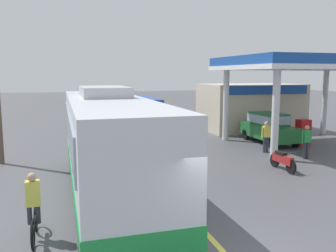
# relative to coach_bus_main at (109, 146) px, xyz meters

# --- Properties ---
(ground) EXTENTS (120.00, 120.00, 0.00)m
(ground) POSITION_rel_coach_bus_main_xyz_m (2.00, 14.74, -1.72)
(ground) COLOR #4C4C51
(lane_divider_stripe) EXTENTS (0.16, 50.00, 0.01)m
(lane_divider_stripe) POSITION_rel_coach_bus_main_xyz_m (2.00, 9.74, -1.72)
(lane_divider_stripe) COLOR #D8CC4C
(lane_divider_stripe) RESTS_ON ground
(coach_bus_main) EXTENTS (2.60, 11.04, 3.69)m
(coach_bus_main) POSITION_rel_coach_bus_main_xyz_m (0.00, 0.00, 0.00)
(coach_bus_main) COLOR silver
(coach_bus_main) RESTS_ON ground
(gas_station_roadside) EXTENTS (9.10, 11.95, 5.10)m
(gas_station_roadside) POSITION_rel_coach_bus_main_xyz_m (12.06, 9.84, 0.91)
(gas_station_roadside) COLOR #194799
(gas_station_roadside) RESTS_ON ground
(car_at_pump) EXTENTS (1.70, 4.20, 1.82)m
(car_at_pump) POSITION_rel_coach_bus_main_xyz_m (10.45, 6.74, -0.71)
(car_at_pump) COLOR #1E602D
(car_at_pump) RESTS_ON ground
(minibus_opposing_lane) EXTENTS (2.04, 6.13, 2.44)m
(minibus_opposing_lane) POSITION_rel_coach_bus_main_xyz_m (4.06, 13.80, -0.25)
(minibus_opposing_lane) COLOR #264C9E
(minibus_opposing_lane) RESTS_ON ground
(cyclist_on_shoulder) EXTENTS (0.34, 1.82, 1.72)m
(cyclist_on_shoulder) POSITION_rel_coach_bus_main_xyz_m (-2.26, -2.77, -0.94)
(cyclist_on_shoulder) COLOR black
(cyclist_on_shoulder) RESTS_ON ground
(motorcycle_parked_forecourt) EXTENTS (0.55, 1.80, 0.92)m
(motorcycle_parked_forecourt) POSITION_rel_coach_bus_main_xyz_m (7.58, 1.10, -1.28)
(motorcycle_parked_forecourt) COLOR black
(motorcycle_parked_forecourt) RESTS_ON ground
(pedestrian_near_pump) EXTENTS (0.55, 0.22, 1.66)m
(pedestrian_near_pump) POSITION_rel_coach_bus_main_xyz_m (8.85, 4.47, -0.79)
(pedestrian_near_pump) COLOR #33333F
(pedestrian_near_pump) RESTS_ON ground
(pedestrian_by_shop) EXTENTS (0.55, 0.22, 1.66)m
(pedestrian_by_shop) POSITION_rel_coach_bus_main_xyz_m (9.95, 2.62, -0.79)
(pedestrian_by_shop) COLOR #33333F
(pedestrian_by_shop) RESTS_ON ground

